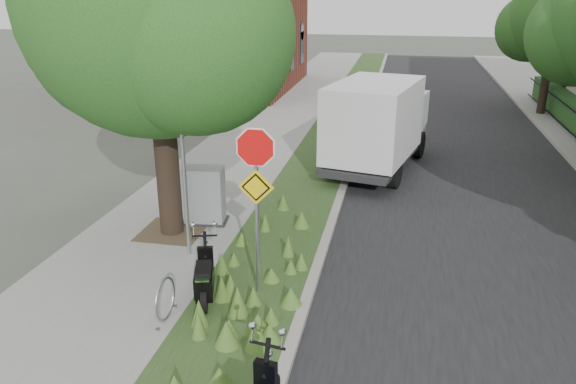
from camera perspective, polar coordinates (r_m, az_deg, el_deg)
name	(u,v)px	position (r m, az deg, el deg)	size (l,w,h in m)	color
ground	(330,323)	(9.85, 4.26, -13.15)	(120.00, 120.00, 0.00)	#4C5147
sidewalk_near	(246,149)	(19.64, -4.28, 4.37)	(3.50, 60.00, 0.12)	gray
verge	(324,153)	(19.10, 3.71, 3.93)	(2.00, 60.00, 0.12)	#273F1B
kerb_near	(354,155)	(19.00, 6.70, 3.76)	(0.20, 60.00, 0.13)	#9E9991
road	(462,163)	(19.07, 17.23, 2.85)	(7.00, 60.00, 0.01)	black
street_tree_main	(153,18)	(12.14, -13.53, 16.84)	(6.21, 5.54, 7.66)	black
bare_post	(184,163)	(11.29, -10.56, 2.94)	(0.08, 0.08, 4.00)	#A5A8AD
bike_hoop	(165,299)	(9.73, -12.40, -10.61)	(0.06, 0.78, 0.77)	#A5A8AD
sign_assembly	(256,178)	(9.57, -3.26, 1.42)	(0.94, 0.08, 3.22)	#A5A8AD
brick_building	(210,9)	(31.95, -7.98, 17.90)	(9.40, 10.40, 8.30)	maroon
far_tree_c	(553,23)	(26.94, 25.31, 15.29)	(4.37, 3.89, 5.93)	black
scooter_near	(205,282)	(10.14, -8.47, -9.08)	(0.62, 1.53, 0.75)	black
box_truck	(378,121)	(17.37, 9.15, 7.15)	(3.13, 5.58, 2.39)	#262628
utility_cabinet	(205,196)	(13.30, -8.48, -0.42)	(1.08, 0.78, 1.35)	#262628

